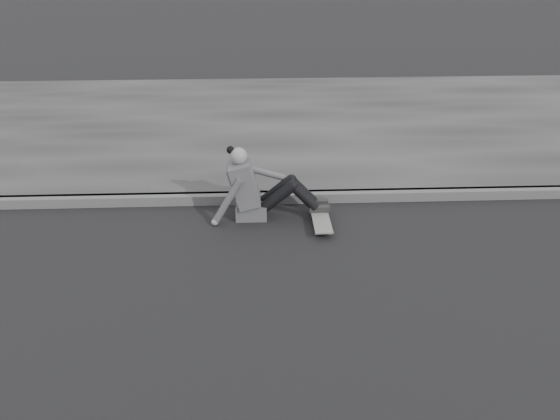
# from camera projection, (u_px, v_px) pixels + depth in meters

# --- Properties ---
(ground) EXTENTS (80.00, 80.00, 0.00)m
(ground) POSITION_uv_depth(u_px,v_px,m) (223.00, 326.00, 5.42)
(ground) COLOR black
(ground) RESTS_ON ground
(curb) EXTENTS (24.00, 0.16, 0.12)m
(curb) POSITION_uv_depth(u_px,v_px,m) (230.00, 198.00, 7.72)
(curb) COLOR #515151
(curb) RESTS_ON ground
(sidewalk) EXTENTS (24.00, 6.00, 0.12)m
(sidewalk) POSITION_uv_depth(u_px,v_px,m) (235.00, 125.00, 10.45)
(sidewalk) COLOR #313131
(sidewalk) RESTS_ON ground
(skateboard) EXTENTS (0.20, 0.78, 0.09)m
(skateboard) POSITION_uv_depth(u_px,v_px,m) (321.00, 219.00, 7.17)
(skateboard) COLOR gray
(skateboard) RESTS_ON ground
(seated_woman) EXTENTS (1.38, 0.46, 0.88)m
(seated_woman) POSITION_uv_depth(u_px,v_px,m) (256.00, 188.00, 7.24)
(seated_woman) COLOR #4B4B4D
(seated_woman) RESTS_ON ground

